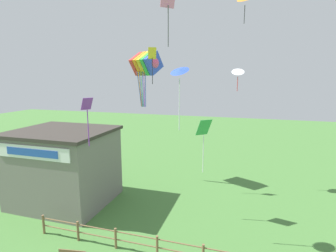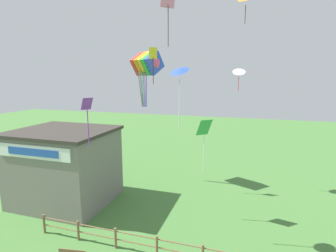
{
  "view_description": "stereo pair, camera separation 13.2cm",
  "coord_description": "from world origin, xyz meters",
  "px_view_note": "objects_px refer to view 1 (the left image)",
  "views": [
    {
      "loc": [
        4.22,
        -5.03,
        9.48
      ],
      "look_at": [
        0.0,
        8.87,
        6.82
      ],
      "focal_mm": 28.0,
      "sensor_mm": 36.0,
      "label": 1
    },
    {
      "loc": [
        4.35,
        -4.99,
        9.48
      ],
      "look_at": [
        0.0,
        8.87,
        6.82
      ],
      "focal_mm": 28.0,
      "sensor_mm": 36.0,
      "label": 2
    }
  ],
  "objects_px": {
    "kite_purple_streamer": "(87,113)",
    "kite_white_delta": "(238,72)",
    "seaside_building": "(64,166)",
    "kite_green_diamond": "(204,133)",
    "kite_yellow_diamond": "(152,59)",
    "kite_rainbow_parafoil": "(146,64)",
    "kite_pink_diamond": "(168,3)",
    "kite_blue_delta": "(180,73)"
  },
  "relations": [
    {
      "from": "seaside_building",
      "to": "kite_blue_delta",
      "type": "distance_m",
      "value": 11.94
    },
    {
      "from": "kite_pink_diamond",
      "to": "kite_yellow_diamond",
      "type": "relative_size",
      "value": 1.04
    },
    {
      "from": "kite_rainbow_parafoil",
      "to": "kite_green_diamond",
      "type": "distance_m",
      "value": 9.61
    },
    {
      "from": "kite_rainbow_parafoil",
      "to": "kite_pink_diamond",
      "type": "relative_size",
      "value": 1.64
    },
    {
      "from": "kite_purple_streamer",
      "to": "kite_blue_delta",
      "type": "height_order",
      "value": "kite_blue_delta"
    },
    {
      "from": "seaside_building",
      "to": "kite_rainbow_parafoil",
      "type": "height_order",
      "value": "kite_rainbow_parafoil"
    },
    {
      "from": "kite_green_diamond",
      "to": "kite_white_delta",
      "type": "distance_m",
      "value": 7.51
    },
    {
      "from": "seaside_building",
      "to": "kite_yellow_diamond",
      "type": "xyz_separation_m",
      "value": [
        5.7,
        4.25,
        8.16
      ]
    },
    {
      "from": "kite_blue_delta",
      "to": "kite_pink_diamond",
      "type": "distance_m",
      "value": 3.58
    },
    {
      "from": "kite_pink_diamond",
      "to": "kite_green_diamond",
      "type": "distance_m",
      "value": 8.12
    },
    {
      "from": "kite_yellow_diamond",
      "to": "kite_blue_delta",
      "type": "bearing_deg",
      "value": -58.08
    },
    {
      "from": "seaside_building",
      "to": "kite_purple_streamer",
      "type": "distance_m",
      "value": 8.58
    },
    {
      "from": "kite_rainbow_parafoil",
      "to": "kite_pink_diamond",
      "type": "xyz_separation_m",
      "value": [
        4.68,
        -8.67,
        2.5
      ]
    },
    {
      "from": "kite_pink_diamond",
      "to": "kite_white_delta",
      "type": "relative_size",
      "value": 1.56
    },
    {
      "from": "kite_rainbow_parafoil",
      "to": "kite_pink_diamond",
      "type": "height_order",
      "value": "kite_pink_diamond"
    },
    {
      "from": "kite_white_delta",
      "to": "kite_pink_diamond",
      "type": "bearing_deg",
      "value": -109.54
    },
    {
      "from": "kite_rainbow_parafoil",
      "to": "kite_blue_delta",
      "type": "relative_size",
      "value": 1.38
    },
    {
      "from": "kite_green_diamond",
      "to": "kite_white_delta",
      "type": "height_order",
      "value": "kite_white_delta"
    },
    {
      "from": "kite_purple_streamer",
      "to": "kite_blue_delta",
      "type": "relative_size",
      "value": 0.7
    },
    {
      "from": "kite_purple_streamer",
      "to": "kite_blue_delta",
      "type": "distance_m",
      "value": 5.31
    },
    {
      "from": "kite_pink_diamond",
      "to": "kite_yellow_diamond",
      "type": "height_order",
      "value": "kite_pink_diamond"
    },
    {
      "from": "seaside_building",
      "to": "kite_pink_diamond",
      "type": "height_order",
      "value": "kite_pink_diamond"
    },
    {
      "from": "kite_purple_streamer",
      "to": "kite_pink_diamond",
      "type": "xyz_separation_m",
      "value": [
        3.64,
        2.17,
        5.54
      ]
    },
    {
      "from": "kite_rainbow_parafoil",
      "to": "kite_pink_diamond",
      "type": "distance_m",
      "value": 10.16
    },
    {
      "from": "kite_rainbow_parafoil",
      "to": "kite_yellow_diamond",
      "type": "xyz_separation_m",
      "value": [
        1.34,
        -2.03,
        0.26
      ]
    },
    {
      "from": "kite_pink_diamond",
      "to": "kite_yellow_diamond",
      "type": "distance_m",
      "value": 7.76
    },
    {
      "from": "kite_yellow_diamond",
      "to": "kite_white_delta",
      "type": "bearing_deg",
      "value": 21.01
    },
    {
      "from": "seaside_building",
      "to": "kite_purple_streamer",
      "type": "bearing_deg",
      "value": -40.15
    },
    {
      "from": "kite_yellow_diamond",
      "to": "kite_pink_diamond",
      "type": "bearing_deg",
      "value": -63.25
    },
    {
      "from": "kite_white_delta",
      "to": "kite_rainbow_parafoil",
      "type": "bearing_deg",
      "value": -176.39
    },
    {
      "from": "seaside_building",
      "to": "kite_yellow_diamond",
      "type": "bearing_deg",
      "value": 36.69
    },
    {
      "from": "kite_white_delta",
      "to": "kite_green_diamond",
      "type": "bearing_deg",
      "value": -106.23
    },
    {
      "from": "seaside_building",
      "to": "kite_white_delta",
      "type": "distance_m",
      "value": 15.75
    },
    {
      "from": "seaside_building",
      "to": "kite_pink_diamond",
      "type": "bearing_deg",
      "value": -14.78
    },
    {
      "from": "kite_rainbow_parafoil",
      "to": "kite_blue_delta",
      "type": "height_order",
      "value": "kite_rainbow_parafoil"
    },
    {
      "from": "kite_rainbow_parafoil",
      "to": "kite_white_delta",
      "type": "distance_m",
      "value": 7.99
    },
    {
      "from": "kite_green_diamond",
      "to": "kite_pink_diamond",
      "type": "bearing_deg",
      "value": -115.6
    },
    {
      "from": "kite_green_diamond",
      "to": "kite_yellow_diamond",
      "type": "relative_size",
      "value": 1.25
    },
    {
      "from": "kite_rainbow_parafoil",
      "to": "kite_green_diamond",
      "type": "xyz_separation_m",
      "value": [
        6.17,
        -5.55,
        -4.85
      ]
    },
    {
      "from": "kite_purple_streamer",
      "to": "kite_white_delta",
      "type": "bearing_deg",
      "value": 58.7
    },
    {
      "from": "kite_pink_diamond",
      "to": "kite_yellow_diamond",
      "type": "xyz_separation_m",
      "value": [
        -3.34,
        6.63,
        -2.24
      ]
    },
    {
      "from": "kite_purple_streamer",
      "to": "kite_white_delta",
      "type": "height_order",
      "value": "kite_white_delta"
    }
  ]
}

